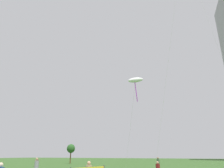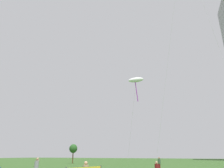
{
  "view_description": "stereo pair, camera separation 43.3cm",
  "coord_description": "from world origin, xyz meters",
  "px_view_note": "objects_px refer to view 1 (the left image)",
  "views": [
    {
      "loc": [
        13.26,
        -9.71,
        2.07
      ],
      "look_at": [
        2.59,
        12.29,
        10.5
      ],
      "focal_mm": 33.17,
      "sensor_mm": 36.0,
      "label": 1
    },
    {
      "loc": [
        13.65,
        -9.52,
        2.07
      ],
      "look_at": [
        2.59,
        12.29,
        10.5
      ],
      "focal_mm": 33.17,
      "sensor_mm": 36.0,
      "label": 2
    }
  ],
  "objects_px": {
    "person_standing_1": "(36,163)",
    "park_tree_0": "(71,149)",
    "person_standing_3": "(36,166)",
    "person_standing_6": "(158,163)",
    "kite_flying_3": "(136,80)"
  },
  "relations": [
    {
      "from": "person_standing_3",
      "to": "person_standing_6",
      "type": "relative_size",
      "value": 1.0
    },
    {
      "from": "person_standing_6",
      "to": "park_tree_0",
      "type": "relative_size",
      "value": 0.37
    },
    {
      "from": "person_standing_1",
      "to": "person_standing_6",
      "type": "xyz_separation_m",
      "value": [
        14.61,
        9.48,
        0.02
      ]
    },
    {
      "from": "person_standing_3",
      "to": "kite_flying_3",
      "type": "distance_m",
      "value": 16.75
    },
    {
      "from": "person_standing_1",
      "to": "kite_flying_3",
      "type": "bearing_deg",
      "value": -86.05
    },
    {
      "from": "person_standing_6",
      "to": "park_tree_0",
      "type": "distance_m",
      "value": 31.25
    },
    {
      "from": "person_standing_3",
      "to": "person_standing_1",
      "type": "bearing_deg",
      "value": 20.44
    },
    {
      "from": "person_standing_1",
      "to": "person_standing_3",
      "type": "xyz_separation_m",
      "value": [
        6.74,
        -6.69,
        0.02
      ]
    },
    {
      "from": "person_standing_1",
      "to": "person_standing_3",
      "type": "bearing_deg",
      "value": -146.1
    },
    {
      "from": "person_standing_6",
      "to": "park_tree_0",
      "type": "xyz_separation_m",
      "value": [
        -27.21,
        15.15,
        2.67
      ]
    },
    {
      "from": "person_standing_3",
      "to": "kite_flying_3",
      "type": "xyz_separation_m",
      "value": [
        6.86,
        10.4,
        11.2
      ]
    },
    {
      "from": "person_standing_1",
      "to": "person_standing_3",
      "type": "relative_size",
      "value": 0.98
    },
    {
      "from": "person_standing_6",
      "to": "kite_flying_3",
      "type": "bearing_deg",
      "value": -3.88
    },
    {
      "from": "person_standing_1",
      "to": "park_tree_0",
      "type": "relative_size",
      "value": 0.36
    },
    {
      "from": "person_standing_1",
      "to": "park_tree_0",
      "type": "bearing_deg",
      "value": 15.79
    }
  ]
}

